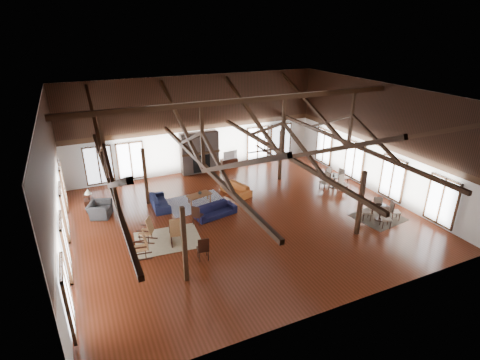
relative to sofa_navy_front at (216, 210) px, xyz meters
name	(u,v)px	position (x,y,z in m)	size (l,w,h in m)	color
floor	(244,217)	(1.23, -0.73, -0.30)	(16.00, 16.00, 0.00)	#562012
ceiling	(245,94)	(1.23, -0.73, 5.70)	(16.00, 14.00, 0.02)	black
wall_back	(197,125)	(1.23, 6.27, 2.70)	(16.00, 0.02, 6.00)	silver
wall_front	(342,232)	(1.23, -7.73, 2.70)	(16.00, 0.02, 6.00)	silver
wall_left	(54,190)	(-6.77, -0.73, 2.70)	(0.02, 14.00, 6.00)	silver
wall_right	(378,139)	(9.23, -0.73, 2.70)	(0.02, 14.00, 6.00)	silver
roof_truss	(245,139)	(1.23, -0.73, 3.73)	(15.60, 14.07, 3.14)	#321B0E
post_grid	(244,189)	(1.23, -0.73, 1.22)	(8.16, 7.16, 3.05)	#321B0E
fireplace	(200,153)	(1.23, 5.94, 0.99)	(2.50, 0.69, 2.60)	#66554E
ceiling_fan	(265,150)	(1.73, -1.73, 3.43)	(1.60, 1.60, 0.75)	black
sofa_navy_front	(216,210)	(0.00, 0.00, 0.00)	(2.07, 0.81, 0.60)	#131334
sofa_navy_left	(160,202)	(-2.29, 2.10, -0.01)	(0.78, 1.99, 0.58)	#141939
sofa_orange	(236,189)	(1.96, 1.97, -0.02)	(0.75, 1.91, 0.56)	#A95320
coffee_table	(199,195)	(-0.26, 1.72, 0.12)	(1.38, 0.92, 0.48)	brown
vase	(200,192)	(-0.21, 1.74, 0.29)	(0.20, 0.20, 0.21)	#B2B2B2
armchair	(100,210)	(-5.21, 2.32, 0.06)	(0.98, 1.12, 0.73)	#2B2B2E
side_table_lamp	(90,203)	(-5.61, 3.14, 0.16)	(0.48, 0.48, 1.22)	black
rocking_chair_a	(147,230)	(-3.52, -0.95, 0.24)	(1.02, 0.87, 1.16)	#99623A
rocking_chair_b	(176,232)	(-2.43, -1.62, 0.27)	(0.68, 1.02, 1.21)	#99623A
rocking_chair_c	(143,246)	(-3.94, -2.08, 0.23)	(0.94, 0.59, 1.13)	#99623A
side_chair_a	(197,214)	(-1.12, -0.47, 0.28)	(0.59, 0.59, 1.00)	black
side_chair_b	(203,247)	(-1.79, -3.31, 0.31)	(0.50, 0.50, 1.05)	black
cafe_table_near	(381,211)	(7.13, -3.66, 0.18)	(1.86, 1.86, 0.96)	black
cafe_table_far	(334,179)	(7.51, 0.44, 0.20)	(1.95, 1.95, 1.01)	black
cup_near	(382,207)	(7.06, -3.73, 0.44)	(0.11, 0.11, 0.09)	#B2B2B2
cup_far	(334,175)	(7.47, 0.48, 0.47)	(0.13, 0.13, 0.10)	#B2B2B2
tv_console	(229,163)	(3.26, 6.02, -0.03)	(1.10, 0.41, 0.55)	black
television	(229,155)	(3.29, 6.02, 0.53)	(0.99, 0.13, 0.57)	#B2B2B2
rug_tan	(168,240)	(-2.72, -1.21, -0.30)	(2.79, 2.19, 0.01)	tan
rug_navy	(196,203)	(-0.44, 1.78, -0.30)	(3.03, 2.27, 0.01)	#1C214E
rug_dark	(378,217)	(7.23, -3.46, -0.30)	(2.18, 1.98, 0.01)	black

